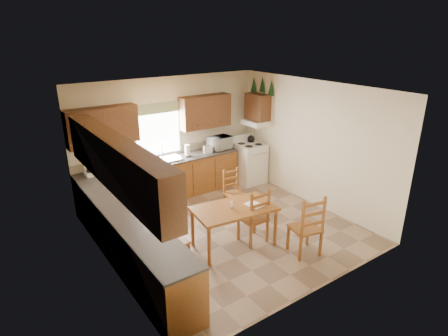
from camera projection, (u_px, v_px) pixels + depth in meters
floor at (227, 229)px, 7.29m from camera, size 4.50×4.50×0.00m
ceiling at (227, 89)px, 6.34m from camera, size 4.50×4.50×0.00m
wall_left at (105, 193)px, 5.61m from camera, size 4.50×4.50×0.00m
wall_right at (312, 144)px, 8.02m from camera, size 4.50×4.50×0.00m
wall_back at (170, 137)px, 8.54m from camera, size 4.50×4.50×0.00m
wall_front at (322, 210)px, 5.09m from camera, size 4.50×4.50×0.00m
lower_cab_back at (163, 181)px, 8.43m from camera, size 3.75×0.60×0.88m
lower_cab_left at (133, 244)px, 5.97m from camera, size 0.60×3.60×0.88m
counter_back at (162, 162)px, 8.27m from camera, size 3.75×0.63×0.04m
counter_left at (130, 218)px, 5.81m from camera, size 0.63×3.60×0.04m
backsplash at (156, 154)px, 8.45m from camera, size 3.75×0.01×0.18m
upper_cab_back_left at (102, 126)px, 7.41m from camera, size 1.41×0.33×0.75m
upper_cab_back_right at (205, 112)px, 8.70m from camera, size 1.25×0.33×0.75m
upper_cab_left at (115, 162)px, 5.41m from camera, size 0.33×3.60×0.75m
upper_cab_stove at (257, 107)px, 9.01m from camera, size 0.33×0.62×0.62m
range_hood at (255, 122)px, 9.11m from camera, size 0.44×0.62×0.12m
window_frame at (158, 130)px, 8.29m from camera, size 1.13×0.02×1.18m
window_pane at (158, 130)px, 8.29m from camera, size 1.05×0.01×1.10m
window_valance at (157, 108)px, 8.09m from camera, size 1.19×0.01×0.24m
sink_basin at (165, 160)px, 8.30m from camera, size 0.75×0.45×0.04m
pine_decal_a at (271, 88)px, 8.66m from camera, size 0.22×0.22×0.36m
pine_decal_b at (262, 84)px, 8.89m from camera, size 0.22×0.22×0.36m
pine_decal_c at (254, 85)px, 9.15m from camera, size 0.22×0.22×0.36m
stove at (249, 163)px, 9.40m from camera, size 0.68×0.70×0.98m
coffeemaker at (90, 167)px, 7.40m from camera, size 0.26×0.29×0.36m
paper_towel at (187, 151)px, 8.51m from camera, size 0.15×0.15×0.28m
toaster at (208, 149)px, 8.79m from camera, size 0.23×0.19×0.16m
microwave at (220, 143)px, 9.04m from camera, size 0.54×0.41×0.31m
dining_table at (234, 227)px, 6.62m from camera, size 1.51×0.99×0.76m
chair_near_left at (253, 215)px, 6.72m from camera, size 0.44×0.42×1.05m
chair_near_right at (305, 224)px, 6.34m from camera, size 0.55×0.53×1.11m
chair_far_left at (172, 239)px, 5.95m from camera, size 0.51×0.49×1.06m
chair_far_right at (234, 191)px, 7.88m from camera, size 0.41×0.40×0.90m
table_paper at (254, 205)px, 6.59m from camera, size 0.27×0.34×0.00m
table_card at (231, 205)px, 6.47m from camera, size 0.08×0.05×0.11m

